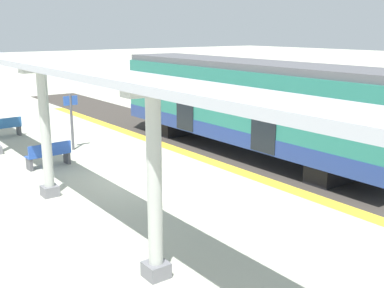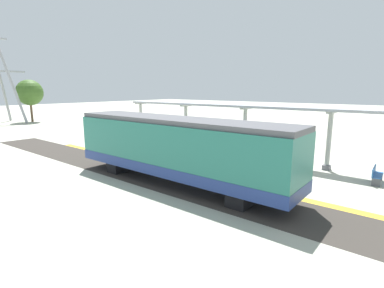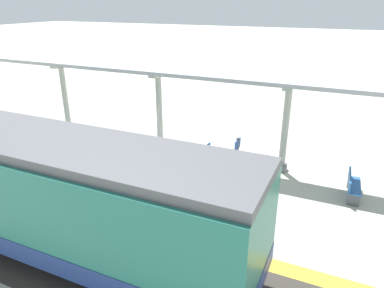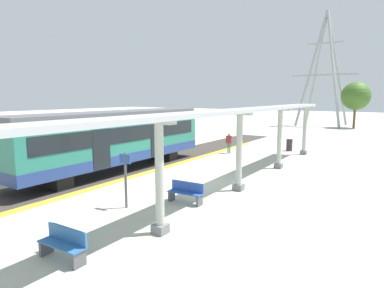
{
  "view_description": "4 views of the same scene",
  "coord_description": "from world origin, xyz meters",
  "px_view_note": "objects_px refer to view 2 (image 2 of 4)",
  "views": [
    {
      "loc": [
        7.19,
        12.62,
        4.62
      ],
      "look_at": [
        -1.27,
        1.22,
        1.16
      ],
      "focal_mm": 44.18,
      "sensor_mm": 36.0,
      "label": 1
    },
    {
      "loc": [
        -15.89,
        -10.15,
        4.94
      ],
      "look_at": [
        -0.23,
        2.48,
        1.1
      ],
      "focal_mm": 27.1,
      "sensor_mm": 36.0,
      "label": 2
    },
    {
      "loc": [
        -10.86,
        -7.86,
        6.62
      ],
      "look_at": [
        0.78,
        -2.6,
        1.43
      ],
      "focal_mm": 33.14,
      "sensor_mm": 36.0,
      "label": 3
    },
    {
      "loc": [
        9.15,
        -13.46,
        4.32
      ],
      "look_at": [
        -1.33,
        2.45,
        1.54
      ],
      "focal_mm": 30.55,
      "sensor_mm": 36.0,
      "label": 4
    }
  ],
  "objects_px": {
    "passenger_waiting_near_edge": "(116,140)",
    "canopy_pillar_fifth": "(141,121)",
    "bench_mid_platform": "(376,175)",
    "platform_info_sign": "(294,153)",
    "canopy_pillar_second": "(329,141)",
    "trash_bin": "(123,136)",
    "canopy_pillar_third": "(245,132)",
    "canopy_pillar_fourth": "(186,126)",
    "train_near_carriage": "(176,149)",
    "bench_near_end": "(275,159)"
  },
  "relations": [
    {
      "from": "canopy_pillar_fifth",
      "to": "platform_info_sign",
      "type": "xyz_separation_m",
      "value": [
        -2.63,
        -15.95,
        -0.51
      ]
    },
    {
      "from": "canopy_pillar_third",
      "to": "bench_mid_platform",
      "type": "distance_m",
      "value": 8.67
    },
    {
      "from": "bench_mid_platform",
      "to": "canopy_pillar_fourth",
      "type": "bearing_deg",
      "value": 85.62
    },
    {
      "from": "bench_mid_platform",
      "to": "platform_info_sign",
      "type": "distance_m",
      "value": 4.28
    },
    {
      "from": "canopy_pillar_fourth",
      "to": "platform_info_sign",
      "type": "relative_size",
      "value": 1.64
    },
    {
      "from": "bench_mid_platform",
      "to": "canopy_pillar_second",
      "type": "bearing_deg",
      "value": 68.4
    },
    {
      "from": "canopy_pillar_fourth",
      "to": "canopy_pillar_fifth",
      "type": "height_order",
      "value": "same"
    },
    {
      "from": "train_near_carriage",
      "to": "canopy_pillar_third",
      "type": "height_order",
      "value": "canopy_pillar_third"
    },
    {
      "from": "train_near_carriage",
      "to": "trash_bin",
      "type": "height_order",
      "value": "train_near_carriage"
    },
    {
      "from": "canopy_pillar_fifth",
      "to": "bench_near_end",
      "type": "xyz_separation_m",
      "value": [
        -1.03,
        -14.15,
        -1.39
      ]
    },
    {
      "from": "train_near_carriage",
      "to": "passenger_waiting_near_edge",
      "type": "relative_size",
      "value": 8.39
    },
    {
      "from": "trash_bin",
      "to": "canopy_pillar_fourth",
      "type": "bearing_deg",
      "value": -78.29
    },
    {
      "from": "bench_near_end",
      "to": "bench_mid_platform",
      "type": "bearing_deg",
      "value": -90.55
    },
    {
      "from": "canopy_pillar_third",
      "to": "canopy_pillar_fifth",
      "type": "distance_m",
      "value": 11.34
    },
    {
      "from": "platform_info_sign",
      "to": "bench_mid_platform",
      "type": "bearing_deg",
      "value": -68.24
    },
    {
      "from": "passenger_waiting_near_edge",
      "to": "trash_bin",
      "type": "bearing_deg",
      "value": 45.75
    },
    {
      "from": "canopy_pillar_third",
      "to": "platform_info_sign",
      "type": "relative_size",
      "value": 1.64
    },
    {
      "from": "canopy_pillar_third",
      "to": "platform_info_sign",
      "type": "distance_m",
      "value": 5.33
    },
    {
      "from": "bench_near_end",
      "to": "trash_bin",
      "type": "bearing_deg",
      "value": 91.39
    },
    {
      "from": "train_near_carriage",
      "to": "canopy_pillar_fifth",
      "type": "xyz_separation_m",
      "value": [
        7.77,
        11.57,
        0.0
      ]
    },
    {
      "from": "train_near_carriage",
      "to": "passenger_waiting_near_edge",
      "type": "xyz_separation_m",
      "value": [
        2.84,
        8.96,
        -0.85
      ]
    },
    {
      "from": "canopy_pillar_third",
      "to": "trash_bin",
      "type": "relative_size",
      "value": 3.8
    },
    {
      "from": "canopy_pillar_third",
      "to": "canopy_pillar_fourth",
      "type": "xyz_separation_m",
      "value": [
        0.0,
        5.63,
        0.0
      ]
    },
    {
      "from": "train_near_carriage",
      "to": "bench_near_end",
      "type": "xyz_separation_m",
      "value": [
        6.75,
        -2.58,
        -1.39
      ]
    },
    {
      "from": "train_near_carriage",
      "to": "canopy_pillar_fifth",
      "type": "distance_m",
      "value": 13.94
    },
    {
      "from": "canopy_pillar_third",
      "to": "trash_bin",
      "type": "xyz_separation_m",
      "value": [
        -1.4,
        12.36,
        -1.36
      ]
    },
    {
      "from": "bench_near_end",
      "to": "canopy_pillar_third",
      "type": "bearing_deg",
      "value": 69.92
    },
    {
      "from": "canopy_pillar_second",
      "to": "canopy_pillar_fourth",
      "type": "bearing_deg",
      "value": 90.0
    },
    {
      "from": "canopy_pillar_second",
      "to": "canopy_pillar_fifth",
      "type": "distance_m",
      "value": 17.11
    },
    {
      "from": "canopy_pillar_fifth",
      "to": "passenger_waiting_near_edge",
      "type": "xyz_separation_m",
      "value": [
        -4.93,
        -2.61,
        -0.86
      ]
    },
    {
      "from": "canopy_pillar_second",
      "to": "trash_bin",
      "type": "height_order",
      "value": "canopy_pillar_second"
    },
    {
      "from": "canopy_pillar_fifth",
      "to": "canopy_pillar_third",
      "type": "bearing_deg",
      "value": -90.0
    },
    {
      "from": "bench_mid_platform",
      "to": "passenger_waiting_near_edge",
      "type": "distance_m",
      "value": 17.66
    },
    {
      "from": "platform_info_sign",
      "to": "train_near_carriage",
      "type": "bearing_deg",
      "value": 139.58
    },
    {
      "from": "bench_mid_platform",
      "to": "train_near_carriage",
      "type": "bearing_deg",
      "value": 128.99
    },
    {
      "from": "canopy_pillar_fifth",
      "to": "trash_bin",
      "type": "distance_m",
      "value": 2.2
    },
    {
      "from": "canopy_pillar_third",
      "to": "canopy_pillar_fourth",
      "type": "distance_m",
      "value": 5.63
    },
    {
      "from": "bench_mid_platform",
      "to": "canopy_pillar_fifth",
      "type": "bearing_deg",
      "value": 86.88
    },
    {
      "from": "canopy_pillar_third",
      "to": "passenger_waiting_near_edge",
      "type": "relative_size",
      "value": 2.31
    },
    {
      "from": "canopy_pillar_fourth",
      "to": "trash_bin",
      "type": "distance_m",
      "value": 7.01
    },
    {
      "from": "train_near_carriage",
      "to": "trash_bin",
      "type": "xyz_separation_m",
      "value": [
        6.38,
        12.59,
        -1.36
      ]
    },
    {
      "from": "passenger_waiting_near_edge",
      "to": "canopy_pillar_fifth",
      "type": "bearing_deg",
      "value": 27.91
    },
    {
      "from": "canopy_pillar_fifth",
      "to": "passenger_waiting_near_edge",
      "type": "bearing_deg",
      "value": -152.09
    },
    {
      "from": "train_near_carriage",
      "to": "bench_mid_platform",
      "type": "relative_size",
      "value": 8.66
    },
    {
      "from": "canopy_pillar_third",
      "to": "canopy_pillar_fourth",
      "type": "bearing_deg",
      "value": 90.0
    },
    {
      "from": "canopy_pillar_second",
      "to": "passenger_waiting_near_edge",
      "type": "relative_size",
      "value": 2.31
    },
    {
      "from": "canopy_pillar_third",
      "to": "trash_bin",
      "type": "height_order",
      "value": "canopy_pillar_third"
    },
    {
      "from": "trash_bin",
      "to": "platform_info_sign",
      "type": "bearing_deg",
      "value": -94.18
    },
    {
      "from": "bench_near_end",
      "to": "passenger_waiting_near_edge",
      "type": "height_order",
      "value": "passenger_waiting_near_edge"
    },
    {
      "from": "canopy_pillar_fifth",
      "to": "train_near_carriage",
      "type": "bearing_deg",
      "value": -123.9
    }
  ]
}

